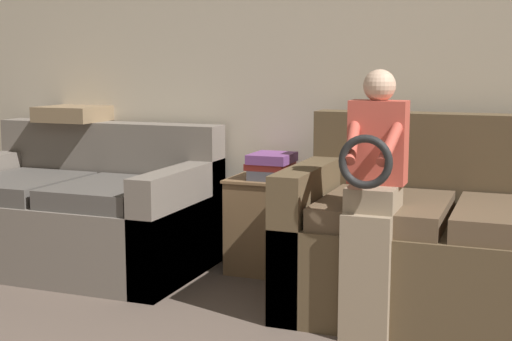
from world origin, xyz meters
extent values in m
cube|color=beige|center=(0.00, 3.06, 1.27)|extent=(7.44, 0.06, 2.55)
cube|color=brown|center=(-0.15, 2.42, 0.37)|extent=(0.16, 0.99, 0.73)
cube|color=brown|center=(0.26, 2.32, 0.53)|extent=(0.61, 0.75, 0.11)
cube|color=#70665B|center=(-1.67, 2.49, 0.22)|extent=(1.59, 0.96, 0.45)
cube|color=#70665B|center=(-1.67, 2.87, 0.66)|extent=(1.59, 0.20, 0.43)
cube|color=#70665B|center=(-0.96, 2.49, 0.33)|extent=(0.16, 0.96, 0.66)
cube|color=#514C47|center=(-1.99, 2.39, 0.50)|extent=(0.60, 0.72, 0.11)
cube|color=#514C47|center=(-1.36, 2.39, 0.50)|extent=(0.60, 0.72, 0.11)
cube|color=gray|center=(0.26, 1.93, 0.29)|extent=(0.22, 0.10, 0.59)
cube|color=gray|center=(0.26, 2.07, 0.64)|extent=(0.22, 0.28, 0.11)
cube|color=#C64C3D|center=(0.26, 2.14, 0.89)|extent=(0.26, 0.14, 0.39)
sphere|color=#DBB293|center=(0.26, 2.14, 1.15)|extent=(0.15, 0.15, 0.15)
torus|color=black|center=(0.26, 1.87, 0.83)|extent=(0.24, 0.04, 0.24)
cylinder|color=#C64C3D|center=(0.17, 2.00, 0.92)|extent=(0.09, 0.30, 0.22)
cylinder|color=#C64C3D|center=(0.35, 2.00, 0.92)|extent=(0.09, 0.30, 0.22)
cube|color=brown|center=(-0.50, 2.81, 0.29)|extent=(0.50, 0.37, 0.57)
cube|color=brown|center=(-0.50, 2.81, 0.57)|extent=(0.52, 0.39, 0.02)
cube|color=#4C4C56|center=(-0.52, 2.83, 0.60)|extent=(0.20, 0.32, 0.06)
cube|color=#BC3833|center=(-0.52, 2.81, 0.65)|extent=(0.24, 0.28, 0.04)
cube|color=#7A4284|center=(-0.50, 2.80, 0.70)|extent=(0.24, 0.28, 0.06)
cube|color=#846B4C|center=(-1.93, 2.87, 0.92)|extent=(0.41, 0.41, 0.10)
camera|label=1|loc=(0.90, -1.15, 1.26)|focal=50.00mm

